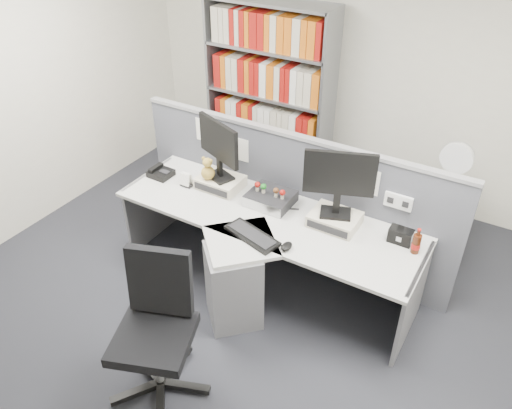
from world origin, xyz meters
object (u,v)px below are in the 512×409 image
Objects in this scene: keyboard at (252,235)px; cola_bottle at (416,244)px; desktop_pc at (270,198)px; office_chair at (157,324)px; desk_calendar at (186,181)px; desk at (253,254)px; desk_phone at (160,173)px; monitor_left at (219,145)px; mouse at (287,246)px; speaker at (401,236)px; desk_fan at (456,161)px; filing_cabinet at (441,222)px; monitor_right at (339,179)px; shelving_unit at (269,98)px.

cola_bottle reaches higher than keyboard.
desktop_pc is 1.24m from cola_bottle.
desk_calendar is at bearing 119.11° from office_chair.
desk is 2.45× the size of office_chair.
desktop_pc is (-0.05, 0.39, 0.31)m from desk.
cola_bottle is 1.95m from office_chair.
monitor_left is at bearing 11.99° from desk_phone.
mouse is 0.91× the size of desk_calendar.
speaker is at bearing 27.70° from keyboard.
speaker is (1.11, 0.05, 0.01)m from desktop_pc.
mouse is (0.35, -0.08, 0.29)m from desk.
desk_calendar is at bearing -150.44° from desk_fan.
keyboard is 0.47× the size of office_chair.
speaker is (2.20, 0.17, 0.03)m from desk_phone.
desk_calendar is at bearing -150.42° from filing_cabinet.
monitor_left is 1.07× the size of keyboard.
speaker is at bearing 5.38° from monitor_right.
desktop_pc is 1.79× the size of desk_phone.
speaker is (1.62, 0.05, -0.36)m from monitor_left.
desk_phone is at bearing -177.31° from cola_bottle.
keyboard is 1.00m from office_chair.
mouse is 0.11× the size of office_chair.
desk_calendar is (-1.19, 0.33, 0.03)m from mouse.
monitor_left is at bearing 145.81° from desk.
mouse is 1.73m from desk_fan.
desk is 0.93m from desk_calendar.
shelving_unit is at bearing 105.17° from office_chair.
cola_bottle is (0.13, -0.06, 0.02)m from speaker.
shelving_unit is at bearing 115.96° from desk.
shelving_unit is 3.04m from office_chair.
office_chair reaches higher than desk.
desk is at bearing -34.19° from monitor_left.
keyboard is at bearing -177.90° from mouse.
monitor_left is at bearing 27.24° from desk_calendar.
monitor_left is 0.63m from desktop_pc.
speaker is 1.07m from filing_cabinet.
filing_cabinet is at bearing 56.76° from monitor_right.
keyboard is 1.92m from filing_cabinet.
office_chair reaches higher than speaker.
desk_fan is (1.20, 1.40, 0.54)m from desk.
monitor_left is 2.18m from filing_cabinet.
desk_calendar reaches higher than desk_phone.
monitor_left reaches higher than mouse.
office_chair is at bearing -127.97° from speaker.
desktop_pc is 1.67m from filing_cabinet.
desk_fan is at bearing 89.33° from cola_bottle.
speaker is 0.26× the size of filing_cabinet.
mouse is at bearing -13.30° from desk.
desk is 1.29m from cola_bottle.
desk_calendar is 0.12× the size of office_chair.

